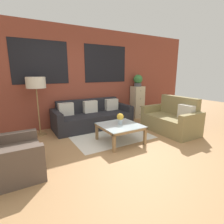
# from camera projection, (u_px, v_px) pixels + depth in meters

# --- Properties ---
(ground_plane) EXTENTS (16.00, 16.00, 0.00)m
(ground_plane) POSITION_uv_depth(u_px,v_px,m) (122.00, 156.00, 3.31)
(ground_plane) COLOR #AD7F51
(wall_back_brick) EXTENTS (8.40, 0.09, 2.80)m
(wall_back_brick) POSITION_uv_depth(u_px,v_px,m) (76.00, 77.00, 5.05)
(wall_back_brick) COLOR brown
(wall_back_brick) RESTS_ON ground_plane
(rug) EXTENTS (1.89, 1.68, 0.00)m
(rug) POSITION_uv_depth(u_px,v_px,m) (107.00, 134.00, 4.49)
(rug) COLOR silver
(rug) RESTS_ON ground_plane
(couch_dark) EXTENTS (2.21, 0.88, 0.78)m
(couch_dark) POSITION_uv_depth(u_px,v_px,m) (93.00, 117.00, 5.02)
(couch_dark) COLOR #232328
(couch_dark) RESTS_ON ground_plane
(settee_vintage) EXTENTS (0.80, 1.43, 0.92)m
(settee_vintage) POSITION_uv_depth(u_px,v_px,m) (172.00, 120.00, 4.63)
(settee_vintage) COLOR olive
(settee_vintage) RESTS_ON ground_plane
(armchair_corner) EXTENTS (0.80, 0.89, 0.84)m
(armchair_corner) POSITION_uv_depth(u_px,v_px,m) (10.00, 159.00, 2.63)
(armchair_corner) COLOR brown
(armchair_corner) RESTS_ON ground_plane
(coffee_table) EXTENTS (0.86, 0.86, 0.40)m
(coffee_table) POSITION_uv_depth(u_px,v_px,m) (120.00, 127.00, 3.91)
(coffee_table) COLOR silver
(coffee_table) RESTS_ON ground_plane
(floor_lamp) EXTENTS (0.45, 0.45, 1.44)m
(floor_lamp) POSITION_uv_depth(u_px,v_px,m) (36.00, 85.00, 4.16)
(floor_lamp) COLOR olive
(floor_lamp) RESTS_ON ground_plane
(drawer_cabinet) EXTENTS (0.39, 0.36, 1.08)m
(drawer_cabinet) POSITION_uv_depth(u_px,v_px,m) (137.00, 102.00, 6.05)
(drawer_cabinet) COLOR #C6B793
(drawer_cabinet) RESTS_ON ground_plane
(potted_plant) EXTENTS (0.30, 0.30, 0.39)m
(potted_plant) POSITION_uv_depth(u_px,v_px,m) (138.00, 80.00, 5.88)
(potted_plant) COLOR #47474C
(potted_plant) RESTS_ON drawer_cabinet
(flower_vase) EXTENTS (0.16, 0.16, 0.25)m
(flower_vase) POSITION_uv_depth(u_px,v_px,m) (120.00, 118.00, 3.94)
(flower_vase) COLOR #ADBCC6
(flower_vase) RESTS_ON coffee_table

